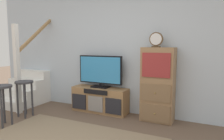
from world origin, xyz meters
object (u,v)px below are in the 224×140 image
at_px(media_console, 100,100).
at_px(television, 100,71).
at_px(bar_stool_far, 24,90).
at_px(side_cabinet, 158,85).
at_px(bar_stool_near, 2,96).
at_px(desk_clock, 156,40).

xyz_separation_m(media_console, television, (0.00, 0.02, 0.61)).
bearing_deg(bar_stool_far, side_cabinet, 20.51).
distance_m(television, bar_stool_near, 1.85).
relative_size(television, side_cabinet, 0.71).
height_order(side_cabinet, bar_stool_near, side_cabinet).
distance_m(media_console, bar_stool_far, 1.49).
distance_m(television, side_cabinet, 1.22).
relative_size(side_cabinet, bar_stool_near, 1.90).
bearing_deg(television, desk_clock, -1.43).
height_order(media_console, bar_stool_near, bar_stool_near).
xyz_separation_m(desk_clock, bar_stool_far, (-2.33, -0.87, -0.96)).
xyz_separation_m(television, bar_stool_near, (-1.13, -1.43, -0.33)).
height_order(television, bar_stool_far, television).
xyz_separation_m(television, side_cabinet, (1.20, -0.01, -0.19)).
xyz_separation_m(television, desk_clock, (1.15, -0.03, 0.62)).
bearing_deg(media_console, television, 90.00).
relative_size(television, bar_stool_near, 1.36).
relative_size(television, bar_stool_far, 1.38).
relative_size(bar_stool_near, bar_stool_far, 1.02).
bearing_deg(media_console, bar_stool_far, -143.23).
xyz_separation_m(bar_stool_near, bar_stool_far, (-0.05, 0.52, -0.01)).
bearing_deg(bar_stool_near, side_cabinet, 31.24).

